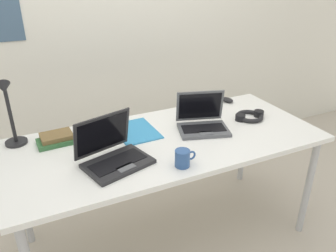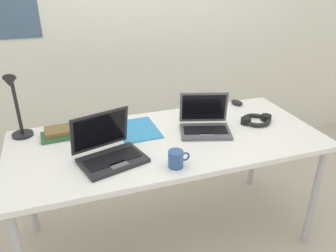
% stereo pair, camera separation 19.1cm
% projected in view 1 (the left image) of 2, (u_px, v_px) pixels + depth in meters
% --- Properties ---
extents(ground_plane, '(12.00, 12.00, 0.00)m').
position_uv_depth(ground_plane, '(168.00, 235.00, 2.27)').
color(ground_plane, '#B7AD9E').
extents(wall_back, '(6.00, 0.13, 2.60)m').
position_uv_depth(wall_back, '(107.00, 15.00, 2.60)').
color(wall_back, silver).
rests_on(wall_back, ground_plane).
extents(desk, '(1.80, 0.80, 0.74)m').
position_uv_depth(desk, '(168.00, 147.00, 1.97)').
color(desk, white).
rests_on(desk, ground_plane).
extents(desk_lamp, '(0.12, 0.18, 0.40)m').
position_uv_depth(desk_lamp, '(10.00, 114.00, 1.78)').
color(desk_lamp, black).
rests_on(desk_lamp, desk).
extents(laptop_center, '(0.38, 0.34, 0.24)m').
position_uv_depth(laptop_center, '(113.00, 154.00, 1.69)').
color(laptop_center, '#232326').
rests_on(laptop_center, desk).
extents(laptop_near_lamp, '(0.35, 0.31, 0.22)m').
position_uv_depth(laptop_near_lamp, '(202.00, 122.00, 2.04)').
color(laptop_near_lamp, '#515459').
rests_on(laptop_near_lamp, desk).
extents(computer_mouse, '(0.09, 0.11, 0.03)m').
position_uv_depth(computer_mouse, '(227.00, 100.00, 2.45)').
color(computer_mouse, black).
rests_on(computer_mouse, desk).
extents(cell_phone, '(0.11, 0.15, 0.01)m').
position_uv_depth(cell_phone, '(188.00, 113.00, 2.27)').
color(cell_phone, black).
rests_on(cell_phone, desk).
extents(headphones, '(0.21, 0.18, 0.04)m').
position_uv_depth(headphones, '(250.00, 116.00, 2.19)').
color(headphones, black).
rests_on(headphones, desk).
extents(book_stack, '(0.20, 0.15, 0.05)m').
position_uv_depth(book_stack, '(56.00, 139.00, 1.89)').
color(book_stack, '#336638').
rests_on(book_stack, desk).
extents(paper_folder_back_right, '(0.24, 0.32, 0.01)m').
position_uv_depth(paper_folder_back_right, '(136.00, 131.00, 2.02)').
color(paper_folder_back_right, '#338CC6').
rests_on(paper_folder_back_right, desk).
extents(coffee_mug, '(0.11, 0.08, 0.09)m').
position_uv_depth(coffee_mug, '(183.00, 158.00, 1.66)').
color(coffee_mug, '#2D518C').
rests_on(coffee_mug, desk).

